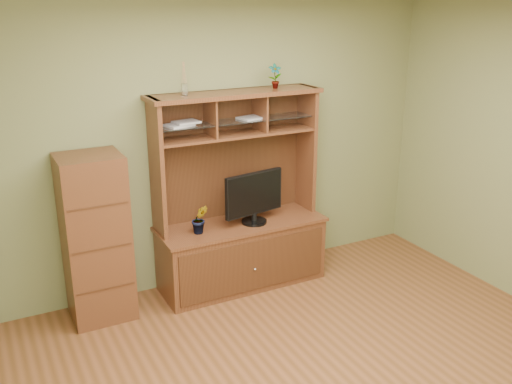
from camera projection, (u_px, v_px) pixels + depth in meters
room at (344, 211)px, 3.82m from camera, size 4.54×4.04×2.74m
media_hutch at (240, 234)px, 5.57m from camera, size 1.66×0.61×1.90m
monitor at (254, 197)px, 5.42m from camera, size 0.63×0.24×0.50m
orchid_plant at (200, 219)px, 5.22m from camera, size 0.18×0.15×0.28m
top_plant at (275, 76)px, 5.33m from camera, size 0.14×0.11×0.23m
reed_diffuser at (184, 82)px, 4.94m from camera, size 0.06×0.06×0.29m
magazines at (205, 122)px, 5.14m from camera, size 0.98×0.24×0.04m
side_cabinet at (96, 238)px, 4.91m from camera, size 0.53×0.48×1.49m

